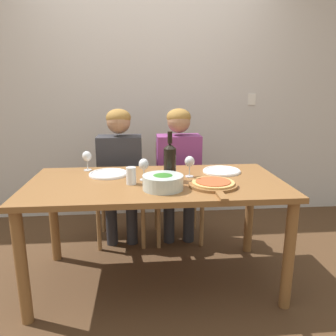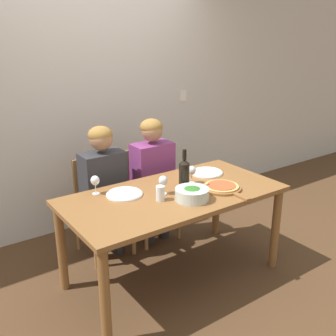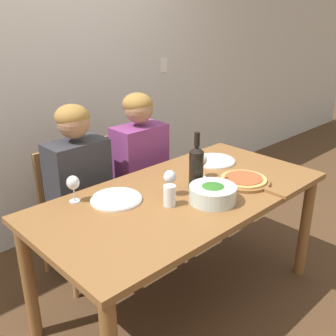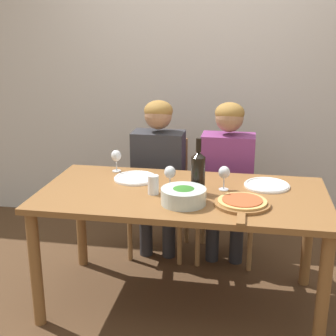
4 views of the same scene
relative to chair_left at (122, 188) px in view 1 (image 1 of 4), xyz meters
The scene contains 16 objects.
ground_plane 0.94m from the chair_left, 69.73° to the right, with size 40.00×40.00×0.00m, color #4C331E.
back_wall 1.10m from the chair_left, 65.01° to the left, with size 10.00×0.06×2.70m.
dining_table 0.83m from the chair_left, 69.73° to the right, with size 1.73×0.87×0.76m.
chair_left is the anchor object (origin of this frame).
chair_right 0.51m from the chair_left, ahead, with size 0.42×0.42×0.88m.
person_woman 0.27m from the chair_left, 90.00° to the right, with size 0.47×0.51×1.20m.
person_man 0.58m from the chair_left, 12.05° to the right, with size 0.47×0.51×1.20m.
wine_bottle 0.95m from the chair_left, 64.03° to the right, with size 0.08×0.08×0.34m.
broccoli_bowl 1.05m from the chair_left, 71.65° to the right, with size 0.26×0.26×0.10m.
dinner_plate_left 0.65m from the chair_left, 95.63° to the right, with size 0.28×0.28×0.02m.
dinner_plate_right 1.01m from the chair_left, 35.85° to the right, with size 0.28×0.28×0.02m.
pizza_on_board 1.16m from the chair_left, 55.18° to the right, with size 0.32×0.46×0.04m.
wine_glass_left 0.62m from the chair_left, 118.00° to the right, with size 0.07×0.07×0.15m.
wine_glass_right 0.94m from the chair_left, 52.30° to the right, with size 0.07×0.07×0.15m.
wine_glass_centre 0.85m from the chair_left, 74.80° to the right, with size 0.07×0.07×0.15m.
water_tumbler 0.89m from the chair_left, 82.15° to the right, with size 0.07×0.07×0.11m.
Camera 1 is at (-0.11, -2.14, 1.39)m, focal length 35.00 mm.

